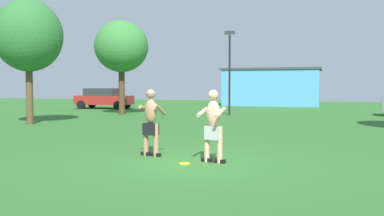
{
  "coord_description": "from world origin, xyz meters",
  "views": [
    {
      "loc": [
        2.88,
        -9.32,
        1.79
      ],
      "look_at": [
        -0.41,
        1.23,
        1.2
      ],
      "focal_mm": 39.31,
      "sensor_mm": 36.0,
      "label": 1
    }
  ],
  "objects": [
    {
      "name": "player_near",
      "position": [
        0.46,
        0.09,
        0.89
      ],
      "size": [
        0.62,
        0.69,
        1.69
      ],
      "color": "black",
      "rests_on": "ground_plane"
    },
    {
      "name": "outbuilding_behind_lot",
      "position": [
        -1.53,
        29.67,
        1.68
      ],
      "size": [
        8.62,
        5.95,
        3.34
      ],
      "color": "#4C9ED1",
      "rests_on": "ground_plane"
    },
    {
      "name": "player_in_black",
      "position": [
        -1.28,
        0.51,
        0.94
      ],
      "size": [
        0.6,
        0.68,
        1.71
      ],
      "color": "black",
      "rests_on": "ground_plane"
    },
    {
      "name": "tree_right_field",
      "position": [
        -10.1,
        7.01,
        4.07
      ],
      "size": [
        3.11,
        3.11,
        5.76
      ],
      "color": "brown",
      "rests_on": "ground_plane"
    },
    {
      "name": "lamp_post",
      "position": [
        -2.54,
        15.74,
        3.17
      ],
      "size": [
        0.6,
        0.24,
        5.09
      ],
      "color": "black",
      "rests_on": "ground_plane"
    },
    {
      "name": "frisbee",
      "position": [
        -0.11,
        -0.31,
        0.01
      ],
      "size": [
        0.26,
        0.26,
        0.03
      ],
      "primitive_type": "cylinder",
      "color": "yellow",
      "rests_on": "ground_plane"
    },
    {
      "name": "tree_left_field",
      "position": [
        -8.98,
        14.15,
        4.16
      ],
      "size": [
        3.29,
        3.29,
        5.78
      ],
      "color": "#4C3823",
      "rests_on": "ground_plane"
    },
    {
      "name": "car_red_mid_lot",
      "position": [
        -13.43,
        19.86,
        0.82
      ],
      "size": [
        4.41,
        2.26,
        1.58
      ],
      "color": "maroon",
      "rests_on": "ground_plane"
    },
    {
      "name": "ground_plane",
      "position": [
        0.0,
        0.0,
        0.0
      ],
      "size": [
        80.0,
        80.0,
        0.0
      ],
      "primitive_type": "plane",
      "color": "#2D6628"
    }
  ]
}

